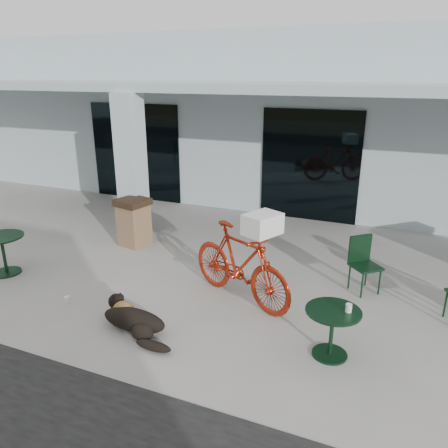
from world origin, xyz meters
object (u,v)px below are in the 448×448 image
at_px(cafe_chair_far_a, 366,266).
at_px(trash_receptacle, 134,222).
at_px(bicycle, 240,264).
at_px(cafe_table_far, 331,333).
at_px(cafe_table_near, 4,255).
at_px(dog, 134,319).

xyz_separation_m(cafe_chair_far_a, trash_receptacle, (-4.75, 0.32, 0.03)).
relative_size(bicycle, cafe_table_far, 2.96).
xyz_separation_m(bicycle, cafe_table_far, (1.61, -0.92, -0.30)).
bearing_deg(cafe_table_far, bicycle, 150.19).
bearing_deg(cafe_table_near, cafe_chair_far_a, 16.42).
distance_m(cafe_table_near, cafe_chair_far_a, 6.40).
relative_size(bicycle, dog, 1.84).
xyz_separation_m(cafe_table_near, cafe_chair_far_a, (6.14, 1.81, 0.11)).
xyz_separation_m(cafe_table_far, cafe_chair_far_a, (0.21, 2.00, 0.14)).
distance_m(cafe_table_far, trash_receptacle, 5.10).
distance_m(bicycle, cafe_table_near, 4.38).
relative_size(bicycle, cafe_table_near, 2.70).
relative_size(cafe_table_far, cafe_chair_far_a, 0.75).
distance_m(bicycle, trash_receptacle, 3.25).
bearing_deg(bicycle, cafe_table_far, -95.10).
bearing_deg(cafe_chair_far_a, cafe_table_near, 153.33).
xyz_separation_m(bicycle, dog, (-1.06, -1.42, -0.44)).
height_order(bicycle, cafe_table_far, bicycle).
bearing_deg(trash_receptacle, dog, -56.47).
bearing_deg(trash_receptacle, cafe_table_near, -123.07).
relative_size(bicycle, trash_receptacle, 2.07).
height_order(dog, cafe_table_near, cafe_table_near).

